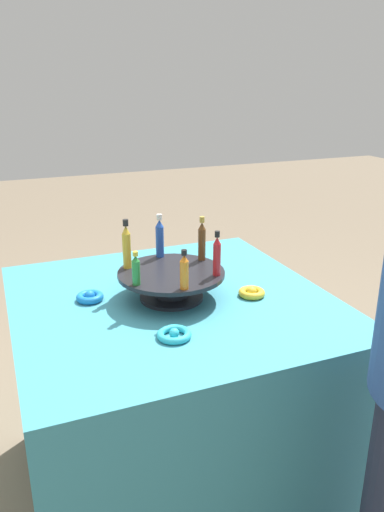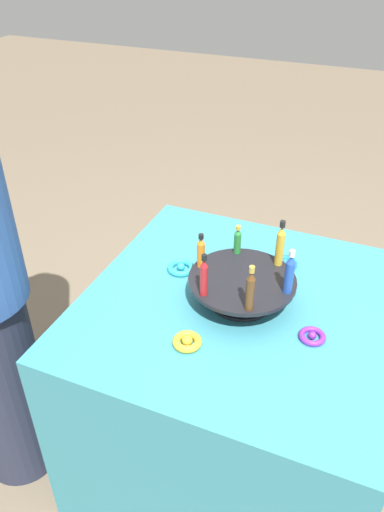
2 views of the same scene
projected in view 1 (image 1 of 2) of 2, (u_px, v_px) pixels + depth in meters
name	position (u px, v px, depth m)	size (l,w,h in m)	color
ground_plane	(175.00, 488.00, 1.72)	(12.00, 12.00, 0.00)	#756651
party_table	(173.00, 400.00, 1.60)	(0.92, 0.92, 0.72)	teal
display_stand	(171.00, 280.00, 1.46)	(0.31, 0.31, 0.09)	black
bottle_orange	(184.00, 271.00, 1.31)	(0.02, 0.02, 0.11)	orange
bottle_red	(217.00, 255.00, 1.40)	(0.02, 0.02, 0.13)	#B21E23
bottle_brown	(202.00, 240.00, 1.52)	(0.02, 0.02, 0.14)	brown
bottle_blue	(160.00, 237.00, 1.55)	(0.03, 0.03, 0.14)	#234CAD
bottle_gold	(127.00, 246.00, 1.46)	(0.02, 0.02, 0.15)	gold
bottle_green	(136.00, 270.00, 1.34)	(0.02, 0.02, 0.10)	#288438
ribbon_bow_gold	(252.00, 292.00, 1.49)	(0.08, 0.08, 0.03)	gold
ribbon_bow_purple	(170.00, 267.00, 1.70)	(0.07, 0.07, 0.02)	purple
ribbon_bow_blue	(90.00, 297.00, 1.46)	(0.08, 0.08, 0.03)	blue
ribbon_bow_teal	(174.00, 334.00, 1.25)	(0.09, 0.09, 0.03)	#2DB7CC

